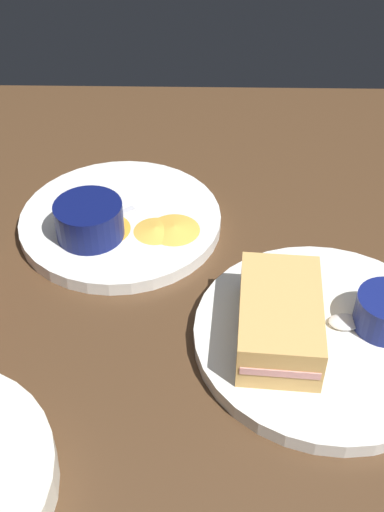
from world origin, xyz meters
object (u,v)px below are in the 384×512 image
at_px(plate_sandwich_main, 321,333).
at_px(ramekin_light_gravy, 87,219).
at_px(spoon_by_gravy_ramekin, 81,229).
at_px(spoon_by_dark_ramekin, 329,322).
at_px(plate_chips_companion, 119,221).
at_px(sandwich_half_near, 277,318).

relative_size(plate_sandwich_main, ramekin_light_gravy, 3.32).
relative_size(ramekin_light_gravy, spoon_by_gravy_ramekin, 0.89).
bearing_deg(spoon_by_gravy_ramekin, spoon_by_dark_ramekin, -118.09).
height_order(plate_sandwich_main, ramekin_light_gravy, ramekin_light_gravy).
distance_m(spoon_by_dark_ramekin, plate_chips_companion, 0.28).
height_order(sandwich_half_near, spoon_by_dark_ramekin, sandwich_half_near).
bearing_deg(spoon_by_dark_ramekin, plate_chips_companion, 52.59).
distance_m(ramekin_light_gravy, spoon_by_gravy_ramekin, 0.02).
distance_m(spoon_by_dark_ramekin, ramekin_light_gravy, 0.29).
distance_m(sandwich_half_near, ramekin_light_gravy, 0.25).
xyz_separation_m(plate_sandwich_main, plate_chips_companion, (0.18, 0.22, 0.00)).
bearing_deg(ramekin_light_gravy, sandwich_half_near, -126.98).
xyz_separation_m(plate_sandwich_main, spoon_by_dark_ramekin, (0.00, -0.01, 0.01)).
distance_m(sandwich_half_near, spoon_by_gravy_ramekin, 0.26).
bearing_deg(spoon_by_gravy_ramekin, plate_sandwich_main, -119.30).
height_order(sandwich_half_near, plate_chips_companion, sandwich_half_near).
bearing_deg(plate_chips_companion, plate_sandwich_main, -128.80).
bearing_deg(plate_chips_companion, sandwich_half_near, -137.57).
bearing_deg(ramekin_light_gravy, spoon_by_dark_ramekin, -118.11).
bearing_deg(plate_sandwich_main, spoon_by_gravy_ramekin, 60.70).
xyz_separation_m(ramekin_light_gravy, spoon_by_gravy_ramekin, (0.01, 0.01, -0.02)).
bearing_deg(plate_sandwich_main, plate_chips_companion, 51.20).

